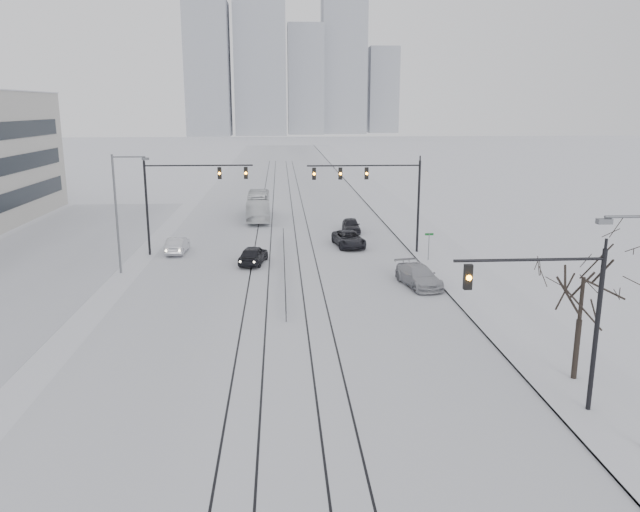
{
  "coord_description": "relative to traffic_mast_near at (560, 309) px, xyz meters",
  "views": [
    {
      "loc": [
        -0.24,
        -16.92,
        12.4
      ],
      "look_at": [
        2.21,
        21.27,
        3.2
      ],
      "focal_mm": 35.0,
      "sensor_mm": 36.0,
      "label": 1
    }
  ],
  "objects": [
    {
      "name": "median_fence",
      "position": [
        -10.79,
        24.0,
        -4.04
      ],
      "size": [
        0.06,
        24.0,
        1.0
      ],
      "color": "black",
      "rests_on": "ground"
    },
    {
      "name": "traffic_mast_nw",
      "position": [
        -19.31,
        30.0,
        1.01
      ],
      "size": [
        9.1,
        0.37,
        8.0
      ],
      "color": "black",
      "rests_on": "ground"
    },
    {
      "name": "sedan_sb_outer",
      "position": [
        -19.98,
        30.42,
        -3.86
      ],
      "size": [
        1.61,
        4.3,
        1.4
      ],
      "primitive_type": "imported",
      "rotation": [
        0.0,
        0.0,
        3.11
      ],
      "color": "#B4B5BD",
      "rests_on": "ground"
    },
    {
      "name": "skyline",
      "position": [
        -5.77,
        267.63,
        26.08
      ],
      "size": [
        96.0,
        48.0,
        72.0
      ],
      "color": "#9296A0",
      "rests_on": "ground"
    },
    {
      "name": "sidewalk_east",
      "position": [
        2.71,
        54.0,
        -4.48
      ],
      "size": [
        5.0,
        260.0,
        0.16
      ],
      "primitive_type": "cube",
      "color": "silver",
      "rests_on": "ground"
    },
    {
      "name": "box_truck",
      "position": [
        -13.49,
        46.84,
        -3.1
      ],
      "size": [
        2.65,
        10.53,
        2.92
      ],
      "primitive_type": "imported",
      "rotation": [
        0.0,
        0.0,
        3.16
      ],
      "color": "silver",
      "rests_on": "ground"
    },
    {
      "name": "traffic_mast_near",
      "position": [
        0.0,
        0.0,
        0.0
      ],
      "size": [
        6.1,
        0.37,
        7.0
      ],
      "color": "black",
      "rests_on": "ground"
    },
    {
      "name": "bare_tree",
      "position": [
        2.41,
        3.0,
        -0.07
      ],
      "size": [
        4.4,
        4.4,
        6.1
      ],
      "color": "black",
      "rests_on": "ground"
    },
    {
      "name": "road",
      "position": [
        -10.79,
        54.0,
        -4.55
      ],
      "size": [
        22.0,
        260.0,
        0.02
      ],
      "primitive_type": "cube",
      "color": "silver",
      "rests_on": "ground"
    },
    {
      "name": "sedan_nb_right",
      "position": [
        -1.35,
        18.99,
        -3.82
      ],
      "size": [
        3.02,
        5.4,
        1.48
      ],
      "primitive_type": "imported",
      "rotation": [
        0.0,
        0.0,
        0.2
      ],
      "color": "#A0A1A7",
      "rests_on": "ground"
    },
    {
      "name": "sedan_sb_inner",
      "position": [
        -13.27,
        26.17,
        -3.81
      ],
      "size": [
        2.57,
        4.65,
        1.5
      ],
      "primitive_type": "imported",
      "rotation": [
        0.0,
        0.0,
        2.95
      ],
      "color": "black",
      "rests_on": "ground"
    },
    {
      "name": "traffic_mast_ne",
      "position": [
        -2.64,
        29.0,
        1.2
      ],
      "size": [
        9.6,
        0.37,
        8.0
      ],
      "color": "black",
      "rests_on": "ground"
    },
    {
      "name": "sedan_nb_far",
      "position": [
        -3.92,
        38.64,
        -3.86
      ],
      "size": [
        1.72,
        4.14,
        1.4
      ],
      "primitive_type": "imported",
      "rotation": [
        0.0,
        0.0,
        -0.02
      ],
      "color": "black",
      "rests_on": "ground"
    },
    {
      "name": "sedan_nb_front",
      "position": [
        -4.88,
        32.03,
        -3.86
      ],
      "size": [
        2.95,
        5.33,
        1.41
      ],
      "primitive_type": "imported",
      "rotation": [
        0.0,
        0.0,
        0.12
      ],
      "color": "black",
      "rests_on": "ground"
    },
    {
      "name": "parking_strip",
      "position": [
        -30.79,
        29.0,
        -4.55
      ],
      "size": [
        14.0,
        60.0,
        0.03
      ],
      "primitive_type": "cube",
      "color": "silver",
      "rests_on": "ground"
    },
    {
      "name": "curb",
      "position": [
        0.26,
        54.0,
        -4.5
      ],
      "size": [
        0.1,
        260.0,
        0.12
      ],
      "primitive_type": "cube",
      "color": "gray",
      "rests_on": "ground"
    },
    {
      "name": "street_sign",
      "position": [
        1.01,
        26.0,
        -2.96
      ],
      "size": [
        0.7,
        0.06,
        2.4
      ],
      "color": "#595B60",
      "rests_on": "ground"
    },
    {
      "name": "street_light_west",
      "position": [
        -22.99,
        24.0,
        0.65
      ],
      "size": [
        2.73,
        0.25,
        9.0
      ],
      "color": "#595B60",
      "rests_on": "ground"
    },
    {
      "name": "tram_rails",
      "position": [
        -10.79,
        34.0,
        -4.54
      ],
      "size": [
        5.3,
        180.0,
        0.01
      ],
      "color": "black",
      "rests_on": "ground"
    }
  ]
}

